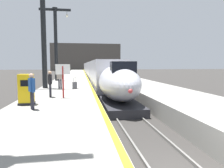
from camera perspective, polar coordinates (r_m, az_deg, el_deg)
name	(u,v)px	position (r m, az deg, el deg)	size (l,w,h in m)	color
platform_left	(72,83)	(29.70, -11.26, 0.31)	(4.80, 110.00, 1.05)	gray
platform_right	(127,82)	(30.42, 4.17, 0.52)	(4.80, 110.00, 1.05)	gray
platform_left_safety_stripe	(88,79)	(29.64, -6.87, 1.39)	(0.20, 107.80, 0.01)	yellow
rail_main_left	(94,84)	(32.50, -5.21, 0.00)	(0.08, 110.00, 0.12)	slate
rail_main_right	(103,84)	(32.63, -2.58, 0.04)	(0.08, 110.00, 0.12)	slate
highspeed_train_main	(93,70)	(48.10, -5.48, 4.05)	(2.92, 75.88, 3.60)	silver
station_column_mid	(43,19)	(19.43, -18.80, 16.83)	(4.00, 0.68, 10.11)	black
station_column_far	(56,37)	(27.98, -15.56, 12.53)	(4.00, 0.68, 9.37)	black
passenger_near_edge	(60,77)	(18.06, -14.45, 1.80)	(0.57, 0.27, 1.69)	#23232D
passenger_mid_platform	(50,82)	(13.57, -17.01, 0.57)	(0.23, 0.57, 1.69)	#23232D
passenger_far_waiting	(32,88)	(10.10, -21.63, -1.18)	(0.37, 0.52, 1.69)	#23232D
rolling_suitcase	(75,85)	(17.82, -10.42, -0.38)	(0.40, 0.22, 0.98)	#4C4C51
ticket_machine_yellow	(26,91)	(11.51, -22.95, -1.71)	(0.76, 0.62, 1.60)	yellow
departure_info_board	(63,74)	(13.09, -13.64, 2.75)	(0.90, 0.10, 2.12)	maroon
terminus_back_wall	(86,57)	(106.90, -7.30, 7.49)	(36.00, 2.00, 14.00)	#4C4742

